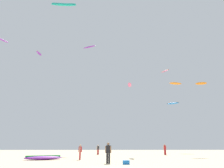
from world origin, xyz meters
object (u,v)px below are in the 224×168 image
person_right (80,151)px  kite_aloft_7 (2,40)px  kite_aloft_3 (64,5)px  kite_aloft_1 (175,83)px  kite_grounded_near (43,158)px  kite_aloft_4 (201,83)px  kite_aloft_2 (39,53)px  kite_aloft_5 (173,103)px  kite_aloft_9 (89,47)px  kite_aloft_6 (165,71)px  person_midground (165,148)px  cooler_box (126,162)px  kite_aloft_8 (130,85)px  person_left (98,149)px  person_foreground (108,151)px

person_right → kite_aloft_7: 30.68m
kite_aloft_3 → kite_aloft_1: bearing=20.2°
kite_grounded_near → kite_aloft_1: size_ratio=1.66×
person_right → kite_aloft_4: size_ratio=0.62×
kite_aloft_2 → kite_aloft_5: kite_aloft_2 is taller
kite_aloft_5 → kite_aloft_9: kite_aloft_9 is taller
kite_aloft_1 → kite_aloft_6: 23.13m
person_midground → kite_aloft_3: kite_aloft_3 is taller
kite_aloft_3 → kite_aloft_7: kite_aloft_3 is taller
kite_aloft_4 → kite_aloft_7: size_ratio=0.89×
kite_aloft_5 → kite_aloft_7: (-36.35, -9.60, 10.89)m
cooler_box → kite_aloft_5: kite_aloft_5 is taller
person_right → kite_grounded_near: size_ratio=0.40×
kite_aloft_7 → kite_aloft_2: bearing=85.0°
kite_aloft_4 → kite_aloft_9: kite_aloft_9 is taller
kite_grounded_near → kite_aloft_8: bearing=43.1°
cooler_box → kite_aloft_5: bearing=64.9°
kite_aloft_6 → kite_aloft_5: bearing=-98.3°
person_right → kite_grounded_near: bearing=6.2°
kite_aloft_3 → person_right: bearing=-41.7°
kite_aloft_6 → kite_aloft_8: kite_aloft_6 is taller
cooler_box → kite_aloft_6: (14.62, 36.92, 21.77)m
person_left → kite_aloft_9: bearing=-13.0°
kite_aloft_7 → kite_aloft_6: bearing=25.5°
kite_aloft_1 → kite_aloft_9: kite_aloft_9 is taller
kite_aloft_4 → kite_aloft_6: 13.16m
kite_aloft_1 → kite_aloft_2: 40.03m
kite_aloft_3 → kite_aloft_9: 19.43m
cooler_box → kite_aloft_3: size_ratio=0.14×
person_foreground → person_left: bearing=30.1°
kite_grounded_near → cooler_box: 10.20m
kite_aloft_4 → kite_aloft_7: bearing=-169.6°
kite_aloft_3 → kite_aloft_8: size_ratio=1.72×
kite_grounded_near → kite_aloft_9: kite_aloft_9 is taller
kite_aloft_3 → kite_grounded_near: bearing=-88.7°
person_right → kite_aloft_9: 33.28m
person_left → kite_aloft_8: kite_aloft_8 is taller
person_right → kite_aloft_1: 21.42m
person_foreground → person_midground: (9.40, 16.55, -0.01)m
person_left → kite_aloft_9: 26.39m
kite_grounded_near → kite_aloft_4: (28.37, 21.31, 14.98)m
person_left → kite_grounded_near: size_ratio=0.40×
kite_aloft_4 → kite_aloft_6: (-5.19, 10.05, 6.72)m
kite_grounded_near → person_midground: bearing=36.0°
person_foreground → kite_aloft_5: bearing=-3.9°
person_midground → kite_aloft_6: (6.72, 19.42, 20.91)m
person_foreground → cooler_box: (1.49, -0.95, -0.87)m
cooler_box → kite_aloft_9: kite_aloft_9 is taller
person_left → cooler_box: 18.92m
person_right → person_left: bearing=-94.7°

